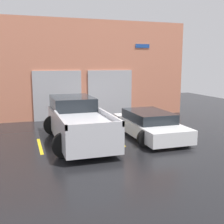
% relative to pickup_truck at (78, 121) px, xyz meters
% --- Properties ---
extents(ground_plane, '(28.00, 28.00, 0.00)m').
position_rel_pickup_truck_xyz_m(ground_plane, '(1.56, 1.75, -0.83)').
color(ground_plane, black).
extents(shophouse_building, '(12.34, 0.68, 5.65)m').
position_rel_pickup_truck_xyz_m(shophouse_building, '(1.55, 5.04, 1.95)').
color(shophouse_building, '#D17A5B').
rests_on(shophouse_building, ground).
extents(pickup_truck, '(2.56, 5.32, 1.72)m').
position_rel_pickup_truck_xyz_m(pickup_truck, '(0.00, 0.00, 0.00)').
color(pickup_truck, silver).
rests_on(pickup_truck, ground).
extents(sedan_white, '(2.29, 4.44, 1.11)m').
position_rel_pickup_truck_xyz_m(sedan_white, '(3.12, -0.23, -0.29)').
color(sedan_white, white).
rests_on(sedan_white, ground).
extents(parking_stripe_far_left, '(0.12, 2.20, 0.01)m').
position_rel_pickup_truck_xyz_m(parking_stripe_far_left, '(-1.56, -0.26, -0.83)').
color(parking_stripe_far_left, gold).
rests_on(parking_stripe_far_left, ground).
extents(parking_stripe_left, '(0.12, 2.20, 0.01)m').
position_rel_pickup_truck_xyz_m(parking_stripe_left, '(1.56, -0.26, -0.83)').
color(parking_stripe_left, gold).
rests_on(parking_stripe_left, ground).
extents(parking_stripe_centre, '(0.12, 2.20, 0.01)m').
position_rel_pickup_truck_xyz_m(parking_stripe_centre, '(4.67, -0.26, -0.83)').
color(parking_stripe_centre, gold).
rests_on(parking_stripe_centre, ground).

